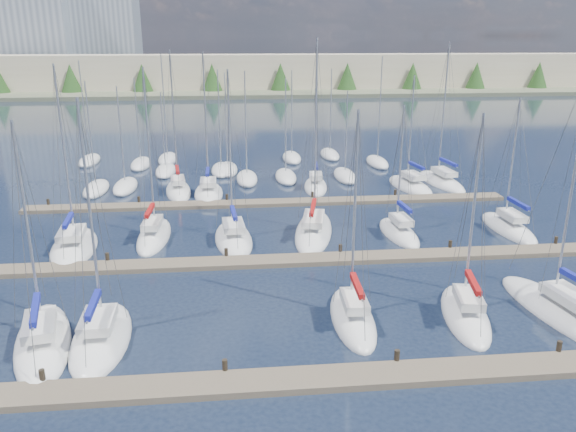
{
  "coord_description": "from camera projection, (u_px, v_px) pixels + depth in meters",
  "views": [
    {
      "loc": [
        -3.37,
        -19.41,
        14.8
      ],
      "look_at": [
        0.0,
        14.0,
        4.0
      ],
      "focal_mm": 35.0,
      "sensor_mm": 36.0,
      "label": 1
    }
  ],
  "objects": [
    {
      "name": "dock_far",
      "position": [
        271.0,
        203.0,
        51.62
      ],
      "size": [
        44.0,
        1.93,
        1.1
      ],
      "color": "#6B5E4C",
      "rests_on": "ground"
    },
    {
      "name": "sailboat_e",
      "position": [
        465.0,
        314.0,
        30.88
      ],
      "size": [
        3.76,
        7.64,
        11.87
      ],
      "rotation": [
        0.0,
        0.0,
        -0.2
      ],
      "color": "white",
      "rests_on": "ground"
    },
    {
      "name": "sailboat_j",
      "position": [
        233.0,
        238.0,
        42.45
      ],
      "size": [
        3.37,
        8.09,
        13.33
      ],
      "rotation": [
        0.0,
        0.0,
        0.08
      ],
      "color": "white",
      "rests_on": "ground"
    },
    {
      "name": "sailboat_r",
      "position": [
        441.0,
        182.0,
        59.01
      ],
      "size": [
        3.63,
        9.48,
        14.96
      ],
      "rotation": [
        0.0,
        0.0,
        0.1
      ],
      "color": "white",
      "rests_on": "ground"
    },
    {
      "name": "dock_mid",
      "position": [
        285.0,
        261.0,
        38.36
      ],
      "size": [
        44.0,
        1.93,
        1.1
      ],
      "color": "#6B5E4C",
      "rests_on": "ground"
    },
    {
      "name": "sailboat_b",
      "position": [
        43.0,
        342.0,
        28.1
      ],
      "size": [
        4.68,
        9.02,
        11.94
      ],
      "rotation": [
        0.0,
        0.0,
        0.24
      ],
      "color": "white",
      "rests_on": "ground"
    },
    {
      "name": "sailboat_l",
      "position": [
        399.0,
        233.0,
        43.7
      ],
      "size": [
        2.61,
        6.94,
        10.7
      ],
      "rotation": [
        0.0,
        0.0,
        0.06
      ],
      "color": "white",
      "rests_on": "ground"
    },
    {
      "name": "sailboat_o",
      "position": [
        209.0,
        193.0,
        54.81
      ],
      "size": [
        2.89,
        7.61,
        14.2
      ],
      "rotation": [
        0.0,
        0.0,
        0.02
      ],
      "color": "white",
      "rests_on": "ground"
    },
    {
      "name": "dock_near",
      "position": [
        315.0,
        379.0,
        25.1
      ],
      "size": [
        44.0,
        1.93,
        1.1
      ],
      "color": "#6B5E4C",
      "rests_on": "ground"
    },
    {
      "name": "sailboat_d",
      "position": [
        353.0,
        318.0,
        30.52
      ],
      "size": [
        2.55,
        7.33,
        12.09
      ],
      "rotation": [
        0.0,
        0.0,
        -0.04
      ],
      "color": "white",
      "rests_on": "ground"
    },
    {
      "name": "sailboat_n",
      "position": [
        178.0,
        190.0,
        55.61
      ],
      "size": [
        3.37,
        8.18,
        14.35
      ],
      "rotation": [
        0.0,
        0.0,
        0.12
      ],
      "color": "white",
      "rests_on": "ground"
    },
    {
      "name": "sailboat_c",
      "position": [
        101.0,
        338.0,
        28.51
      ],
      "size": [
        3.2,
        7.8,
        12.91
      ],
      "rotation": [
        0.0,
        0.0,
        0.04
      ],
      "color": "white",
      "rests_on": "ground"
    },
    {
      "name": "sailboat_k",
      "position": [
        314.0,
        231.0,
        44.1
      ],
      "size": [
        4.92,
        10.75,
        15.46
      ],
      "rotation": [
        0.0,
        0.0,
        -0.21
      ],
      "color": "white",
      "rests_on": "ground"
    },
    {
      "name": "sailboat_f",
      "position": [
        564.0,
        314.0,
        30.96
      ],
      "size": [
        4.44,
        10.7,
        14.54
      ],
      "rotation": [
        0.0,
        0.0,
        0.15
      ],
      "color": "white",
      "rests_on": "ground"
    },
    {
      "name": "sailboat_m",
      "position": [
        508.0,
        228.0,
        44.76
      ],
      "size": [
        2.58,
        7.88,
        11.11
      ],
      "rotation": [
        0.0,
        0.0,
        0.02
      ],
      "color": "white",
      "rests_on": "ground"
    },
    {
      "name": "distant_boats",
      "position": [
        224.0,
        169.0,
        64.18
      ],
      "size": [
        36.93,
        20.75,
        13.3
      ],
      "color": "#9EA0A5",
      "rests_on": "ground"
    },
    {
      "name": "sailboat_i",
      "position": [
        154.0,
        236.0,
        43.04
      ],
      "size": [
        2.54,
        8.25,
        13.46
      ],
      "rotation": [
        0.0,
        0.0,
        -0.03
      ],
      "color": "white",
      "rests_on": "ground"
    },
    {
      "name": "ground",
      "position": [
        256.0,
        145.0,
        80.06
      ],
      "size": [
        400.0,
        400.0,
        0.0
      ],
      "primitive_type": "plane",
      "color": "#1D273B",
      "rests_on": "ground"
    },
    {
      "name": "sailboat_p",
      "position": [
        316.0,
        186.0,
        57.17
      ],
      "size": [
        3.11,
        7.12,
        11.97
      ],
      "rotation": [
        0.0,
        0.0,
        -0.12
      ],
      "color": "white",
      "rests_on": "ground"
    },
    {
      "name": "sailboat_q",
      "position": [
        410.0,
        186.0,
        57.37
      ],
      "size": [
        4.02,
        8.5,
        11.9
      ],
      "rotation": [
        0.0,
        0.0,
        0.14
      ],
      "color": "white",
      "rests_on": "ground"
    },
    {
      "name": "shoreline",
      "position": [
        195.0,
        63.0,
        161.54
      ],
      "size": [
        400.0,
        60.0,
        38.0
      ],
      "color": "#666B51",
      "rests_on": "ground"
    },
    {
      "name": "sailboat_h",
      "position": [
        74.0,
        247.0,
        40.81
      ],
      "size": [
        3.98,
        8.52,
        13.79
      ],
      "rotation": [
        0.0,
        0.0,
        0.1
      ],
      "color": "white",
      "rests_on": "ground"
    }
  ]
}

